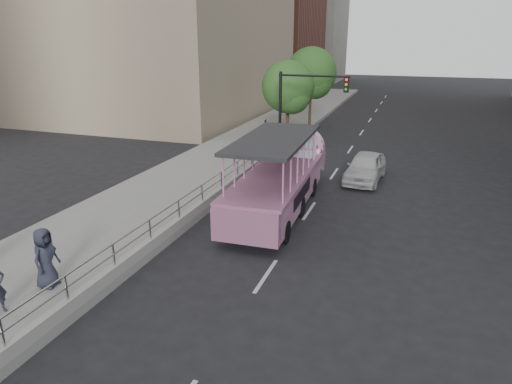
# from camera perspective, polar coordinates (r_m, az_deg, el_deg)

# --- Properties ---
(ground) EXTENTS (160.00, 160.00, 0.00)m
(ground) POSITION_cam_1_polar(r_m,az_deg,el_deg) (16.58, 0.11, -6.68)
(ground) COLOR black
(sidewalk) EXTENTS (5.50, 80.00, 0.30)m
(sidewalk) POSITION_cam_1_polar(r_m,az_deg,el_deg) (27.29, -4.34, 3.95)
(sidewalk) COLOR gray
(sidewalk) RESTS_ON ground
(kerb_wall) EXTENTS (0.24, 30.00, 0.36)m
(kerb_wall) POSITION_cam_1_polar(r_m,az_deg,el_deg) (19.21, -6.71, -1.58)
(kerb_wall) COLOR #989893
(kerb_wall) RESTS_ON sidewalk
(guardrail) EXTENTS (0.07, 22.00, 0.71)m
(guardrail) POSITION_cam_1_polar(r_m,az_deg,el_deg) (18.99, -6.78, 0.30)
(guardrail) COLOR #B0B0B5
(guardrail) RESTS_ON kerb_wall
(duck_boat) EXTENTS (2.84, 10.16, 3.34)m
(duck_boat) POSITION_cam_1_polar(r_m,az_deg,el_deg) (20.09, 3.24, 1.73)
(duck_boat) COLOR black
(duck_boat) RESTS_ON ground
(car) EXTENTS (2.02, 4.40, 1.46)m
(car) POSITION_cam_1_polar(r_m,az_deg,el_deg) (24.36, 13.50, 3.06)
(car) COLOR beige
(car) RESTS_ON ground
(pedestrian_far) EXTENTS (0.63, 0.91, 1.79)m
(pedestrian_far) POSITION_cam_1_polar(r_m,az_deg,el_deg) (14.38, -24.85, -7.47)
(pedestrian_far) COLOR #282B3A
(pedestrian_far) RESTS_ON sidewalk
(parking_sign) EXTENTS (0.13, 0.61, 2.74)m
(parking_sign) POSITION_cam_1_polar(r_m,az_deg,el_deg) (25.96, 1.19, 6.80)
(parking_sign) COLOR black
(parking_sign) RESTS_ON ground
(traffic_signal) EXTENTS (4.20, 0.32, 5.20)m
(traffic_signal) POSITION_cam_1_polar(r_m,az_deg,el_deg) (27.67, 5.46, 11.20)
(traffic_signal) COLOR black
(traffic_signal) RESTS_ON ground
(street_tree_near) EXTENTS (3.52, 3.52, 5.72)m
(street_tree_near) POSITION_cam_1_polar(r_m,az_deg,el_deg) (31.33, 4.16, 12.72)
(street_tree_near) COLOR #3A281A
(street_tree_near) RESTS_ON ground
(street_tree_far) EXTENTS (3.97, 3.97, 6.45)m
(street_tree_far) POSITION_cam_1_polar(r_m,az_deg,el_deg) (37.04, 7.05, 14.33)
(street_tree_far) COLOR #3A281A
(street_tree_far) RESTS_ON ground
(midrise_stone_b) EXTENTS (16.00, 14.00, 20.00)m
(midrise_stone_b) POSITION_cam_1_polar(r_m,az_deg,el_deg) (80.92, 4.73, 20.82)
(midrise_stone_b) COLOR gray
(midrise_stone_b) RESTS_ON ground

